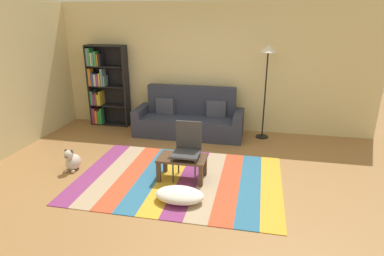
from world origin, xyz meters
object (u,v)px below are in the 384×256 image
Objects in this scene: pouf at (180,195)px; dog at (72,161)px; bookshelf at (104,85)px; coffee_table at (182,161)px; couch at (189,119)px; standing_lamp at (267,61)px; tv_remote at (188,156)px; folding_chair at (188,146)px.

dog reaches higher than pouf.
bookshelf reaches higher than coffee_table.
pouf is (2.48, -2.95, -0.81)m from bookshelf.
couch is 1.97m from standing_lamp.
pouf is at bearing -79.81° from coffee_table.
bookshelf is at bearing 172.06° from couch.
bookshelf is at bearing 130.06° from pouf.
bookshelf reaches higher than dog.
coffee_table is 0.39× the size of standing_lamp.
standing_lamp is at bearing 68.65° from pouf.
bookshelf reaches higher than tv_remote.
standing_lamp reaches higher than tv_remote.
tv_remote is (-1.12, -2.10, -1.19)m from standing_lamp.
dog is at bearing -126.23° from couch.
standing_lamp is (1.53, 0.12, 1.24)m from couch.
dog is 1.95m from tv_remote.
couch is 1.20× the size of standing_lamp.
couch is at bearing 99.09° from coffee_table.
couch is 2.14m from bookshelf.
dog is (0.52, -2.36, -0.75)m from bookshelf.
pouf is 4.49× the size of tv_remote.
couch reaches higher than coffee_table.
pouf is at bearing -44.32° from folding_chair.
pouf is at bearing -16.85° from dog.
bookshelf is 4.55× the size of dog.
bookshelf is 3.64m from standing_lamp.
dog is (-1.84, -0.06, -0.14)m from coffee_table.
coffee_table is 0.13m from tv_remote.
bookshelf is (-2.04, 0.29, 0.58)m from couch.
tv_remote is 0.17× the size of folding_chair.
folding_chair is at bearing 4.11° from dog.
standing_lamp is 2.10× the size of folding_chair.
tv_remote is (1.93, 0.10, 0.22)m from dog.
pouf is at bearing -80.64° from couch.
bookshelf is at bearing 177.37° from standing_lamp.
bookshelf is 2.01× the size of folding_chair.
couch is 1.25× the size of bookshelf.
couch is 3.09× the size of coffee_table.
coffee_table is 1.09× the size of pouf.
coffee_table is 2.76m from standing_lamp.
folding_chair is at bearing 47.21° from coffee_table.
pouf is 3.34m from standing_lamp.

